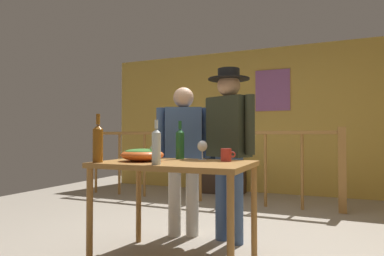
# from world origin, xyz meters

# --- Properties ---
(ground_plane) EXTENTS (8.23, 8.23, 0.00)m
(ground_plane) POSITION_xyz_m (0.00, 0.00, 0.00)
(ground_plane) COLOR #9E9384
(back_wall) EXTENTS (6.33, 0.10, 2.59)m
(back_wall) POSITION_xyz_m (0.00, 3.09, 1.30)
(back_wall) COLOR gold
(back_wall) RESTS_ON ground_plane
(framed_picture) EXTENTS (0.60, 0.03, 0.73)m
(framed_picture) POSITION_xyz_m (0.03, 3.03, 1.82)
(framed_picture) COLOR #985797
(stair_railing) EXTENTS (4.12, 0.10, 1.14)m
(stair_railing) POSITION_xyz_m (-0.38, 1.90, 0.71)
(stair_railing) COLOR #9E6B33
(stair_railing) RESTS_ON ground_plane
(tv_console) EXTENTS (0.90, 0.40, 0.42)m
(tv_console) POSITION_xyz_m (-0.87, 2.74, 0.21)
(tv_console) COLOR #38281E
(tv_console) RESTS_ON ground_plane
(flat_screen_tv) EXTENTS (0.48, 0.12, 0.37)m
(flat_screen_tv) POSITION_xyz_m (-0.87, 2.71, 0.65)
(flat_screen_tv) COLOR black
(flat_screen_tv) RESTS_ON tv_console
(serving_table) EXTENTS (1.20, 0.78, 0.81)m
(serving_table) POSITION_xyz_m (-0.18, -0.50, 0.72)
(serving_table) COLOR #9E6B33
(serving_table) RESTS_ON ground_plane
(salad_bowl) EXTENTS (0.35, 0.35, 0.19)m
(salad_bowl) POSITION_xyz_m (-0.44, -0.56, 0.87)
(salad_bowl) COLOR #DB5B23
(salad_bowl) RESTS_ON serving_table
(wine_glass) EXTENTS (0.09, 0.09, 0.17)m
(wine_glass) POSITION_xyz_m (-0.05, -0.23, 0.92)
(wine_glass) COLOR silver
(wine_glass) RESTS_ON serving_table
(wine_bottle_green) EXTENTS (0.08, 0.08, 0.34)m
(wine_bottle_green) POSITION_xyz_m (-0.27, -0.21, 0.95)
(wine_bottle_green) COLOR #1E5628
(wine_bottle_green) RESTS_ON serving_table
(wine_bottle_clear) EXTENTS (0.06, 0.06, 0.32)m
(wine_bottle_clear) POSITION_xyz_m (-0.18, -0.81, 0.94)
(wine_bottle_clear) COLOR silver
(wine_bottle_clear) RESTS_ON serving_table
(wine_bottle_amber) EXTENTS (0.08, 0.08, 0.38)m
(wine_bottle_amber) POSITION_xyz_m (-0.70, -0.81, 0.96)
(wine_bottle_amber) COLOR brown
(wine_bottle_amber) RESTS_ON serving_table
(mug_red) EXTENTS (0.12, 0.09, 0.10)m
(mug_red) POSITION_xyz_m (0.19, -0.32, 0.86)
(mug_red) COLOR #B7332D
(mug_red) RESTS_ON serving_table
(person_standing_left) EXTENTS (0.52, 0.35, 1.51)m
(person_standing_left) POSITION_xyz_m (-0.42, 0.19, 0.88)
(person_standing_left) COLOR beige
(person_standing_left) RESTS_ON ground_plane
(person_standing_right) EXTENTS (0.55, 0.40, 1.67)m
(person_standing_right) POSITION_xyz_m (0.07, 0.19, 1.00)
(person_standing_right) COLOR #3D5684
(person_standing_right) RESTS_ON ground_plane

